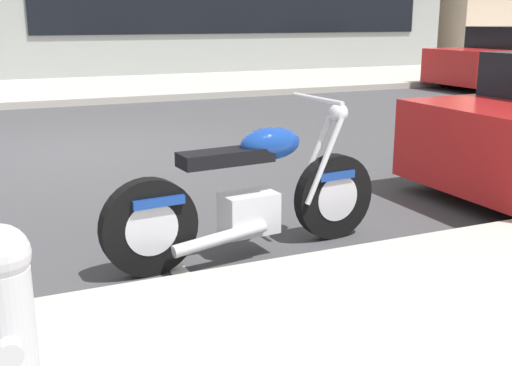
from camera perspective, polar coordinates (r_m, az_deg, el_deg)
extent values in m
plane|color=#3D3D3F|center=(8.46, -15.51, 2.70)|extent=(260.00, 260.00, 0.00)
cube|color=#ADA89E|center=(20.21, 17.23, 9.56)|extent=(120.00, 5.00, 0.14)
cube|color=silver|center=(4.70, -8.23, -6.47)|extent=(0.12, 2.20, 0.01)
cylinder|color=black|center=(4.96, 7.09, -1.23)|extent=(0.68, 0.18, 0.67)
cylinder|color=silver|center=(4.96, 7.09, -1.23)|extent=(0.38, 0.16, 0.37)
cylinder|color=black|center=(4.27, -9.71, -3.99)|extent=(0.68, 0.18, 0.67)
cylinder|color=silver|center=(4.27, -9.71, -3.99)|extent=(0.38, 0.16, 0.37)
cube|color=silver|center=(4.57, -0.67, -2.73)|extent=(0.42, 0.30, 0.30)
cube|color=black|center=(4.38, -2.76, 2.38)|extent=(0.70, 0.29, 0.10)
ellipsoid|color=navy|center=(4.53, 1.31, 3.60)|extent=(0.50, 0.29, 0.24)
cube|color=navy|center=(4.23, -9.18, -1.51)|extent=(0.38, 0.21, 0.06)
cube|color=navy|center=(4.90, 6.97, 0.82)|extent=(0.33, 0.19, 0.06)
cylinder|color=silver|center=(4.85, 5.31, 2.31)|extent=(0.34, 0.08, 0.65)
cylinder|color=silver|center=(4.74, 6.27, 1.98)|extent=(0.34, 0.08, 0.65)
cylinder|color=silver|center=(4.70, 5.61, 7.64)|extent=(0.10, 0.62, 0.04)
sphere|color=silver|center=(4.83, 7.53, 6.35)|extent=(0.15, 0.15, 0.15)
cylinder|color=silver|center=(4.36, -3.26, -5.07)|extent=(0.71, 0.16, 0.16)
cylinder|color=black|center=(6.89, 17.64, 2.50)|extent=(0.62, 0.23, 0.62)
cylinder|color=black|center=(15.58, 21.25, 8.73)|extent=(0.63, 0.26, 0.62)
cylinder|color=black|center=(16.75, 16.99, 9.44)|extent=(0.63, 0.26, 0.62)
cylinder|color=#B7B7BC|center=(2.74, -21.64, -13.37)|extent=(0.22, 0.22, 0.62)
cylinder|color=#B7B7BC|center=(2.86, -21.83, -11.54)|extent=(0.10, 0.08, 0.10)
cylinder|color=#B7B7BC|center=(2.60, -21.56, -14.15)|extent=(0.10, 0.08, 0.10)
cube|color=black|center=(19.00, -1.12, 15.14)|extent=(12.07, 0.06, 1.10)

